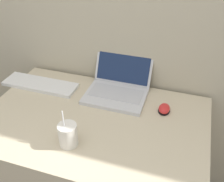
% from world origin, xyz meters
% --- Properties ---
extents(desk, '(1.11, 0.73, 0.75)m').
position_xyz_m(desk, '(0.00, 0.36, 0.37)').
color(desk, beige).
rests_on(desk, ground_plane).
extents(laptop, '(0.33, 0.34, 0.23)m').
position_xyz_m(laptop, '(0.05, 0.62, 0.80)').
color(laptop, silver).
rests_on(laptop, desk).
extents(drink_cup, '(0.08, 0.08, 0.18)m').
position_xyz_m(drink_cup, '(-0.04, 0.17, 0.80)').
color(drink_cup, silver).
rests_on(drink_cup, desk).
extents(computer_mouse, '(0.06, 0.09, 0.03)m').
position_xyz_m(computer_mouse, '(0.32, 0.53, 0.76)').
color(computer_mouse, black).
rests_on(computer_mouse, desk).
extents(external_keyboard, '(0.44, 0.14, 0.02)m').
position_xyz_m(external_keyboard, '(-0.40, 0.54, 0.76)').
color(external_keyboard, silver).
rests_on(external_keyboard, desk).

